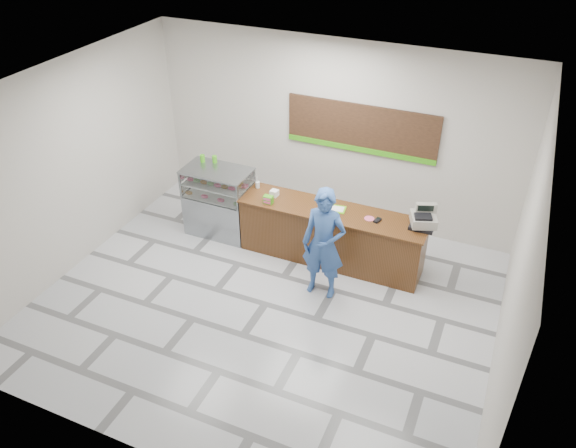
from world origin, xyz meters
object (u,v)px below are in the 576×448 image
at_px(cash_register, 424,219).
at_px(sales_counter, 331,235).
at_px(customer, 324,244).
at_px(display_case, 219,201).
at_px(serving_tray, 336,209).

bearing_deg(cash_register, sales_counter, 164.15).
height_order(cash_register, customer, customer).
bearing_deg(sales_counter, cash_register, 4.67).
height_order(sales_counter, display_case, display_case).
xyz_separation_m(serving_tray, customer, (0.13, -0.93, -0.08)).
xyz_separation_m(display_case, serving_tray, (2.26, 0.05, 0.36)).
xyz_separation_m(display_case, cash_register, (3.72, 0.12, 0.49)).
bearing_deg(serving_tray, cash_register, -4.90).
height_order(cash_register, serving_tray, cash_register).
distance_m(sales_counter, customer, 1.00).
bearing_deg(customer, sales_counter, 99.66).
height_order(sales_counter, serving_tray, serving_tray).
relative_size(sales_counter, cash_register, 6.27).
bearing_deg(serving_tray, display_case, 173.52).
distance_m(sales_counter, serving_tray, 0.53).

